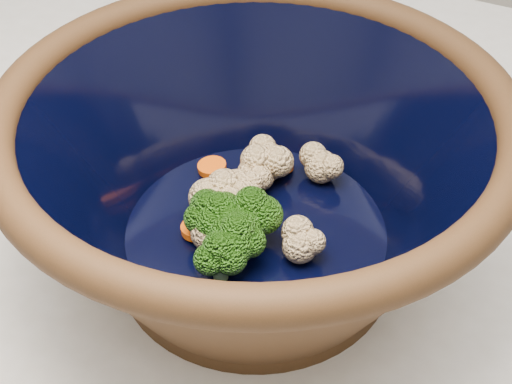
% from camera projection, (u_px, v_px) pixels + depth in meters
% --- Properties ---
extents(mixing_bowl, '(0.45, 0.45, 0.17)m').
position_uv_depth(mixing_bowl, '(256.00, 176.00, 0.55)').
color(mixing_bowl, black).
rests_on(mixing_bowl, counter).
extents(vegetable_pile, '(0.14, 0.18, 0.05)m').
position_uv_depth(vegetable_pile, '(239.00, 207.00, 0.57)').
color(vegetable_pile, '#608442').
rests_on(vegetable_pile, mixing_bowl).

